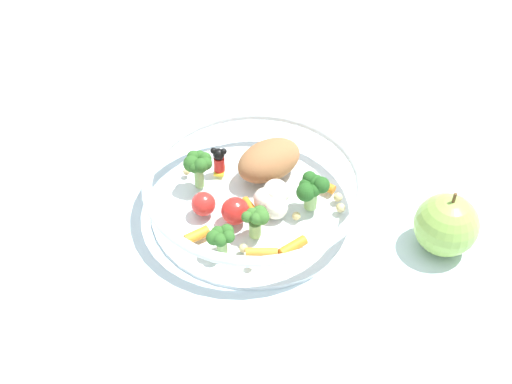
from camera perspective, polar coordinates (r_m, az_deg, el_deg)
name	(u,v)px	position (r m, az deg, el deg)	size (l,w,h in m)	color
ground_plane	(252,214)	(0.76, -0.36, -1.96)	(2.40, 2.40, 0.00)	silver
food_container	(257,189)	(0.75, 0.13, 0.29)	(0.26, 0.26, 0.06)	white
loose_apple	(446,225)	(0.73, 16.71, -2.85)	(0.07, 0.07, 0.08)	#8CB74C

